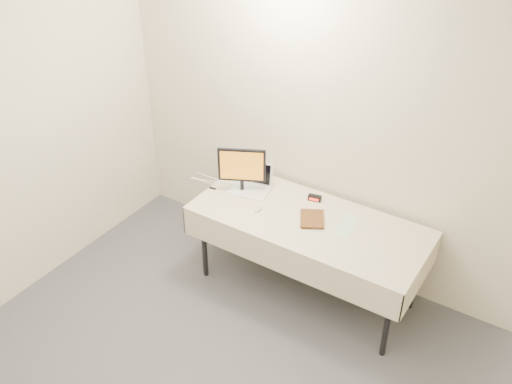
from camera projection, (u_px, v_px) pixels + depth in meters
The scene contains 9 objects.
back_wall at pixel (341, 126), 4.42m from camera, with size 4.00×0.10×2.70m, color beige.
table at pixel (308, 226), 4.46m from camera, with size 1.86×0.81×0.74m.
laptop at pixel (252, 183), 4.77m from camera, with size 0.36×0.31×0.22m.
monitor at pixel (242, 167), 4.63m from camera, with size 0.36×0.20×0.40m.
book at pixel (301, 207), 4.36m from camera, with size 0.18×0.02×0.24m, color brown.
alarm_clock at pixel (315, 198), 4.64m from camera, with size 0.11×0.07×0.04m.
clicker at pixel (258, 208), 4.54m from camera, with size 0.05×0.09×0.02m, color silver.
paper_form at pixel (346, 226), 4.36m from camera, with size 0.12×0.31×0.00m, color #AAD6AD.
usb_dongle at pixel (213, 188), 4.79m from camera, with size 0.06×0.02×0.01m, color black.
Camera 1 is at (1.60, -1.20, 3.34)m, focal length 40.00 mm.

